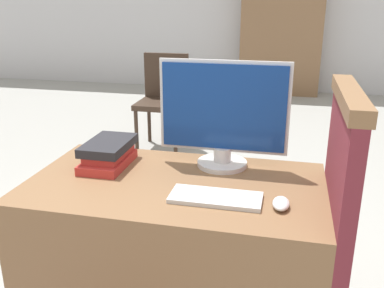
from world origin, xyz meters
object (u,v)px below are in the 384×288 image
at_px(monitor, 223,115).
at_px(far_chair, 163,96).
at_px(keyboard, 216,198).
at_px(book_stack, 108,153).
at_px(mouse, 281,203).

bearing_deg(monitor, far_chair, 112.80).
xyz_separation_m(keyboard, book_stack, (-0.51, 0.23, 0.05)).
xyz_separation_m(monitor, far_chair, (-0.92, 2.20, -0.44)).
bearing_deg(book_stack, monitor, 12.44).
height_order(monitor, far_chair, monitor).
height_order(keyboard, far_chair, far_chair).
height_order(monitor, book_stack, monitor).
bearing_deg(mouse, keyboard, 177.52).
relative_size(keyboard, mouse, 3.22).
xyz_separation_m(keyboard, mouse, (0.23, -0.01, 0.01)).
height_order(keyboard, book_stack, book_stack).
height_order(keyboard, mouse, mouse).
relative_size(monitor, keyboard, 1.64).
distance_m(mouse, book_stack, 0.77).
bearing_deg(monitor, book_stack, -167.56).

